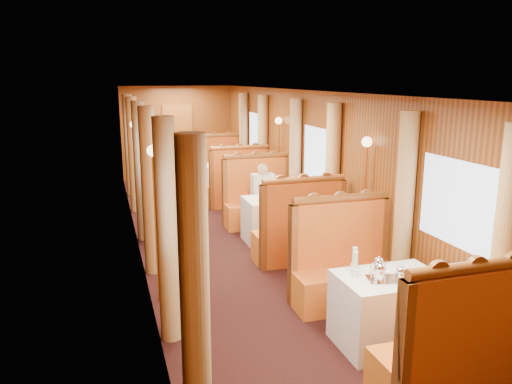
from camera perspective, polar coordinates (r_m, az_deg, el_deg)
name	(u,v)px	position (r m, az deg, el deg)	size (l,w,h in m)	color
floor	(233,245)	(8.32, -2.62, -6.10)	(3.00, 12.00, 0.01)	black
ceiling	(232,92)	(7.86, -2.81, 11.39)	(3.00, 12.00, 0.01)	silver
wall_far	(178,133)	(13.83, -8.93, 6.72)	(3.00, 2.50, 0.01)	brown
wall_left	(137,176)	(7.77, -13.49, 1.74)	(12.00, 2.50, 0.01)	brown
wall_right	(319,166)	(8.48, 7.17, 2.92)	(12.00, 2.50, 0.01)	brown
doorway_far	(178,142)	(13.83, -8.87, 5.68)	(0.80, 0.04, 2.00)	brown
table_near	(388,310)	(5.44, 14.89, -12.93)	(1.05, 0.72, 0.75)	white
banquette_near_fwd	(454,358)	(4.70, 21.70, -17.18)	(1.30, 0.55, 1.34)	#B73614
banquette_near_aft	(344,270)	(6.23, 9.98, -8.81)	(1.30, 0.55, 1.34)	#B73614
table_mid	(276,220)	(8.41, 2.32, -3.20)	(1.05, 0.72, 0.75)	white
banquette_mid_fwd	(299,235)	(7.49, 4.89, -4.89)	(1.30, 0.55, 1.34)	#B73614
banquette_mid_aft	(258,203)	(9.33, 0.27, -1.26)	(1.30, 0.55, 1.34)	#B73614
table_far	(227,180)	(11.68, -3.36, 1.37)	(1.05, 0.72, 0.75)	white
banquette_far_fwd	(238,187)	(10.70, -2.07, 0.59)	(1.30, 0.55, 1.34)	#B73614
banquette_far_aft	(217,170)	(12.64, -4.45, 2.47)	(1.30, 0.55, 1.34)	#B73614
tea_tray	(385,280)	(5.18, 14.50, -9.67)	(0.34, 0.26, 0.01)	silver
teapot_left	(380,275)	(5.10, 13.95, -9.14)	(0.19, 0.14, 0.15)	silver
teapot_right	(400,276)	(5.15, 16.17, -9.23)	(0.15, 0.11, 0.12)	silver
teapot_back	(378,267)	(5.30, 13.80, -8.37)	(0.17, 0.13, 0.14)	silver
fruit_plate	(425,277)	(5.33, 18.73, -9.14)	(0.21, 0.21, 0.05)	white
cup_inboard	(355,267)	(5.17, 11.27, -8.36)	(0.08, 0.08, 0.26)	white
cup_outboard	(354,262)	(5.29, 11.19, -7.85)	(0.08, 0.08, 0.26)	white
rose_vase_mid	(276,187)	(8.30, 2.34, 0.52)	(0.06, 0.06, 0.36)	silver
rose_vase_far	(228,157)	(11.57, -3.23, 4.05)	(0.06, 0.06, 0.36)	silver
window_left_near	(165,229)	(4.33, -10.32, -4.19)	(1.20, 0.90, 0.01)	#96ADCE
curtain_left_near_a	(195,295)	(3.72, -7.03, -11.56)	(0.22, 0.22, 2.35)	tan
curtain_left_near_b	(167,232)	(5.16, -10.09, -4.56)	(0.22, 0.22, 2.35)	tan
window_right_near	(458,204)	(5.50, 22.07, -1.28)	(1.20, 0.90, 0.01)	#96ADCE
curtain_right_near_a	(504,256)	(4.95, 26.50, -6.55)	(0.22, 0.22, 2.35)	tan
curtain_right_near_b	(404,212)	(6.11, 16.53, -2.16)	(0.22, 0.22, 2.35)	tan
window_left_mid	(137,163)	(7.74, -13.46, 3.20)	(1.20, 0.90, 0.01)	#96ADCE
curtain_left_mid_a	(150,192)	(7.03, -12.06, 0.03)	(0.22, 0.22, 2.35)	tan
curtain_left_mid_b	(141,172)	(8.56, -13.01, 2.26)	(0.22, 0.22, 2.35)	tan
window_right_mid	(318,155)	(8.45, 7.11, 4.25)	(1.20, 0.90, 0.01)	#96ADCE
curtain_right_mid_a	(332,180)	(7.75, 8.68, 1.37)	(0.22, 0.22, 2.35)	tan
curtain_right_mid_b	(295,164)	(9.16, 4.48, 3.25)	(0.22, 0.22, 2.35)	tan
window_left_far	(126,137)	(11.20, -14.67, 6.05)	(1.20, 0.90, 0.01)	#96ADCE
curtain_left_far_a	(134,155)	(10.47, -13.81, 4.13)	(0.22, 0.22, 2.35)	tan
curtain_left_far_b	(129,145)	(12.01, -14.27, 5.19)	(0.22, 0.22, 2.35)	tan
window_right_far	(257,133)	(11.70, 0.10, 6.75)	(1.20, 0.90, 0.01)	#96ADCE
curtain_right_far_a	(263,149)	(10.97, 0.77, 4.88)	(0.22, 0.22, 2.35)	tan
curtain_right_far_b	(244,141)	(12.45, -1.43, 5.84)	(0.22, 0.22, 2.35)	tan
sconce_left_fore	(155,192)	(6.04, -11.50, -0.01)	(0.14, 0.14, 1.95)	#BF8C3F
sconce_right_fore	(365,178)	(6.88, 12.37, 1.52)	(0.14, 0.14, 1.95)	#BF8C3F
sconce_left_aft	(135,151)	(9.48, -13.64, 4.53)	(0.14, 0.14, 1.95)	#BF8C3F
sconce_right_aft	(278,146)	(10.03, 2.58, 5.33)	(0.14, 0.14, 1.95)	#BF8C3F
steward	(175,196)	(7.91, -9.26, -0.50)	(0.65, 0.43, 1.79)	navy
passenger	(263,190)	(8.98, 0.82, 0.28)	(0.40, 0.44, 0.76)	beige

